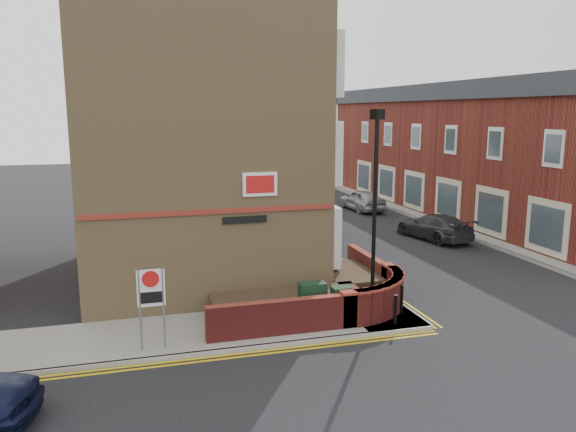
{
  "coord_description": "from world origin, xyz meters",
  "views": [
    {
      "loc": [
        -5.34,
        -13.97,
        6.35
      ],
      "look_at": [
        -0.3,
        4.0,
        2.87
      ],
      "focal_mm": 35.0,
      "sensor_mm": 36.0,
      "label": 1
    }
  ],
  "objects_px": {
    "lamppost": "(374,214)",
    "zone_sign": "(151,294)",
    "silver_car_near": "(304,217)",
    "utility_cabinet_large": "(312,302)"
  },
  "relations": [
    {
      "from": "lamppost",
      "to": "utility_cabinet_large",
      "type": "xyz_separation_m",
      "value": [
        -1.9,
        0.1,
        -2.62
      ]
    },
    {
      "from": "zone_sign",
      "to": "silver_car_near",
      "type": "distance_m",
      "value": 16.54
    },
    {
      "from": "utility_cabinet_large",
      "to": "silver_car_near",
      "type": "relative_size",
      "value": 0.29
    },
    {
      "from": "silver_car_near",
      "to": "utility_cabinet_large",
      "type": "bearing_deg",
      "value": -115.14
    },
    {
      "from": "utility_cabinet_large",
      "to": "silver_car_near",
      "type": "bearing_deg",
      "value": 73.65
    },
    {
      "from": "lamppost",
      "to": "silver_car_near",
      "type": "xyz_separation_m",
      "value": [
        2.0,
        13.4,
        -2.65
      ]
    },
    {
      "from": "utility_cabinet_large",
      "to": "zone_sign",
      "type": "relative_size",
      "value": 0.55
    },
    {
      "from": "lamppost",
      "to": "silver_car_near",
      "type": "distance_m",
      "value": 13.8
    },
    {
      "from": "lamppost",
      "to": "zone_sign",
      "type": "bearing_deg",
      "value": -173.93
    },
    {
      "from": "lamppost",
      "to": "zone_sign",
      "type": "height_order",
      "value": "lamppost"
    }
  ]
}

